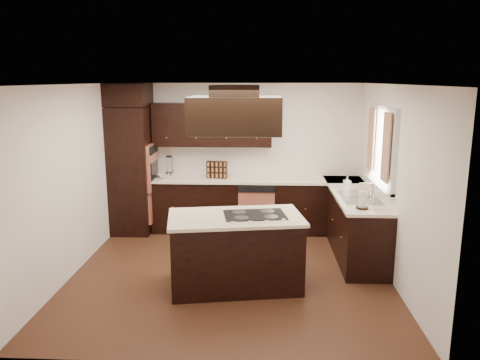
% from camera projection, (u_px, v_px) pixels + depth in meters
% --- Properties ---
extents(floor, '(4.20, 4.20, 0.02)m').
position_uv_depth(floor, '(231.00, 273.00, 6.35)').
color(floor, brown).
rests_on(floor, ground).
extents(ceiling, '(4.20, 4.20, 0.02)m').
position_uv_depth(ceiling, '(230.00, 84.00, 5.82)').
color(ceiling, silver).
rests_on(ceiling, ground).
extents(wall_back, '(4.20, 0.02, 2.50)m').
position_uv_depth(wall_back, '(238.00, 156.00, 8.15)').
color(wall_back, white).
rests_on(wall_back, ground).
extents(wall_front, '(4.20, 0.02, 2.50)m').
position_uv_depth(wall_front, '(214.00, 235.00, 4.03)').
color(wall_front, white).
rests_on(wall_front, ground).
extents(wall_left, '(0.02, 4.20, 2.50)m').
position_uv_depth(wall_left, '(71.00, 181.00, 6.18)').
color(wall_left, white).
rests_on(wall_left, ground).
extents(wall_right, '(0.02, 4.20, 2.50)m').
position_uv_depth(wall_right, '(394.00, 184.00, 5.99)').
color(wall_right, white).
rests_on(wall_right, ground).
extents(oven_column, '(0.65, 0.75, 2.12)m').
position_uv_depth(oven_column, '(132.00, 170.00, 7.87)').
color(oven_column, black).
rests_on(oven_column, floor).
extents(wall_oven_face, '(0.05, 0.62, 0.78)m').
position_uv_depth(wall_oven_face, '(152.00, 167.00, 7.84)').
color(wall_oven_face, '#C7684D').
rests_on(wall_oven_face, oven_column).
extents(base_cabinets_back, '(2.93, 0.60, 0.88)m').
position_uv_depth(base_cabinets_back, '(239.00, 206.00, 8.01)').
color(base_cabinets_back, black).
rests_on(base_cabinets_back, floor).
extents(base_cabinets_right, '(0.60, 2.40, 0.88)m').
position_uv_depth(base_cabinets_right, '(353.00, 223.00, 7.05)').
color(base_cabinets_right, black).
rests_on(base_cabinets_right, floor).
extents(countertop_back, '(2.93, 0.63, 0.04)m').
position_uv_depth(countertop_back, '(239.00, 180.00, 7.90)').
color(countertop_back, '#FFECC9').
rests_on(countertop_back, base_cabinets_back).
extents(countertop_right, '(0.63, 2.40, 0.04)m').
position_uv_depth(countertop_right, '(354.00, 193.00, 6.96)').
color(countertop_right, '#FFECC9').
rests_on(countertop_right, base_cabinets_right).
extents(upper_cabinets, '(2.00, 0.34, 0.72)m').
position_uv_depth(upper_cabinets, '(212.00, 125.00, 7.87)').
color(upper_cabinets, black).
rests_on(upper_cabinets, wall_back).
extents(dishwasher_front, '(0.60, 0.05, 0.72)m').
position_uv_depth(dishwasher_front, '(256.00, 213.00, 7.72)').
color(dishwasher_front, '#C7684D').
rests_on(dishwasher_front, floor).
extents(window_frame, '(0.06, 1.32, 1.12)m').
position_uv_depth(window_frame, '(382.00, 147.00, 6.44)').
color(window_frame, silver).
rests_on(window_frame, wall_right).
extents(window_pane, '(0.00, 1.20, 1.00)m').
position_uv_depth(window_pane, '(384.00, 147.00, 6.44)').
color(window_pane, white).
rests_on(window_pane, wall_right).
extents(curtain_left, '(0.02, 0.34, 0.90)m').
position_uv_depth(curtain_left, '(386.00, 148.00, 6.03)').
color(curtain_left, beige).
rests_on(curtain_left, wall_right).
extents(curtain_right, '(0.02, 0.34, 0.90)m').
position_uv_depth(curtain_right, '(371.00, 139.00, 6.85)').
color(curtain_right, beige).
rests_on(curtain_right, wall_right).
extents(sink_rim, '(0.52, 0.84, 0.01)m').
position_uv_depth(sink_rim, '(360.00, 198.00, 6.61)').
color(sink_rim, silver).
rests_on(sink_rim, countertop_right).
extents(island, '(1.70, 1.10, 0.88)m').
position_uv_depth(island, '(236.00, 253.00, 5.84)').
color(island, black).
rests_on(island, floor).
extents(island_top, '(1.76, 1.17, 0.04)m').
position_uv_depth(island_top, '(235.00, 217.00, 5.74)').
color(island_top, '#FFECC9').
rests_on(island_top, island).
extents(cooktop, '(0.82, 0.61, 0.01)m').
position_uv_depth(cooktop, '(255.00, 215.00, 5.76)').
color(cooktop, black).
rests_on(cooktop, island_top).
extents(range_hood, '(1.05, 0.72, 0.42)m').
position_uv_depth(range_hood, '(235.00, 115.00, 5.35)').
color(range_hood, black).
rests_on(range_hood, ceiling).
extents(hood_duct, '(0.55, 0.50, 0.13)m').
position_uv_depth(hood_duct, '(235.00, 91.00, 5.29)').
color(hood_duct, black).
rests_on(hood_duct, ceiling).
extents(blender_base, '(0.15, 0.15, 0.10)m').
position_uv_depth(blender_base, '(170.00, 175.00, 7.92)').
color(blender_base, silver).
rests_on(blender_base, countertop_back).
extents(blender_pitcher, '(0.13, 0.13, 0.26)m').
position_uv_depth(blender_pitcher, '(169.00, 165.00, 7.88)').
color(blender_pitcher, silver).
rests_on(blender_pitcher, blender_base).
extents(spice_rack, '(0.36, 0.14, 0.29)m').
position_uv_depth(spice_rack, '(217.00, 170.00, 7.90)').
color(spice_rack, black).
rests_on(spice_rack, countertop_back).
extents(mixing_bowl, '(0.33, 0.33, 0.06)m').
position_uv_depth(mixing_bowl, '(165.00, 176.00, 7.95)').
color(mixing_bowl, silver).
rests_on(mixing_bowl, countertop_back).
extents(soap_bottle, '(0.10, 0.11, 0.21)m').
position_uv_depth(soap_bottle, '(347.00, 183.00, 7.09)').
color(soap_bottle, silver).
rests_on(soap_bottle, countertop_right).
extents(paper_towel, '(0.12, 0.12, 0.23)m').
position_uv_depth(paper_towel, '(363.00, 200.00, 6.03)').
color(paper_towel, silver).
rests_on(paper_towel, countertop_right).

